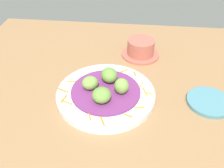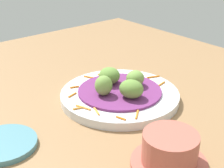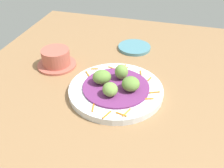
# 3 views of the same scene
# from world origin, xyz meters

# --- Properties ---
(table_surface) EXTENTS (1.10, 1.10, 0.02)m
(table_surface) POSITION_xyz_m (0.00, 0.00, 0.01)
(table_surface) COLOR #936D47
(table_surface) RESTS_ON ground
(main_plate) EXTENTS (0.28, 0.28, 0.02)m
(main_plate) POSITION_xyz_m (-0.06, -0.03, 0.03)
(main_plate) COLOR silver
(main_plate) RESTS_ON table_surface
(cabbage_bed) EXTENTS (0.20, 0.20, 0.01)m
(cabbage_bed) POSITION_xyz_m (-0.06, -0.03, 0.04)
(cabbage_bed) COLOR #702D6B
(cabbage_bed) RESTS_ON main_plate
(carrot_garnish) EXTENTS (0.24, 0.27, 0.00)m
(carrot_garnish) POSITION_xyz_m (-0.04, -0.03, 0.04)
(carrot_garnish) COLOR orange
(carrot_garnish) RESTS_ON main_plate
(guac_scoop_left) EXTENTS (0.07, 0.07, 0.04)m
(guac_scoop_left) POSITION_xyz_m (-0.01, -0.04, 0.07)
(guac_scoop_left) COLOR olive
(guac_scoop_left) RESTS_ON cabbage_bed
(guac_scoop_center) EXTENTS (0.04, 0.04, 0.05)m
(guac_scoop_center) POSITION_xyz_m (-0.05, 0.01, 0.07)
(guac_scoop_center) COLOR #759E47
(guac_scoop_center) RESTS_ON cabbage_bed
(guac_scoop_right) EXTENTS (0.07, 0.07, 0.04)m
(guac_scoop_right) POSITION_xyz_m (-0.10, -0.03, 0.07)
(guac_scoop_right) COLOR olive
(guac_scoop_right) RESTS_ON cabbage_bed
(guac_scoop_back) EXTENTS (0.06, 0.06, 0.04)m
(guac_scoop_back) POSITION_xyz_m (-0.06, -0.08, 0.06)
(guac_scoop_back) COLOR #759E47
(guac_scoop_back) RESTS_ON cabbage_bed
(side_plate_small) EXTENTS (0.12, 0.12, 0.01)m
(side_plate_small) POSITION_xyz_m (-0.06, 0.26, 0.03)
(side_plate_small) COLOR teal
(side_plate_small) RESTS_ON table_surface
(terracotta_bowl) EXTENTS (0.13, 0.13, 0.06)m
(terracotta_bowl) POSITION_xyz_m (-0.29, 0.06, 0.05)
(terracotta_bowl) COLOR #B75B4C
(terracotta_bowl) RESTS_ON table_surface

